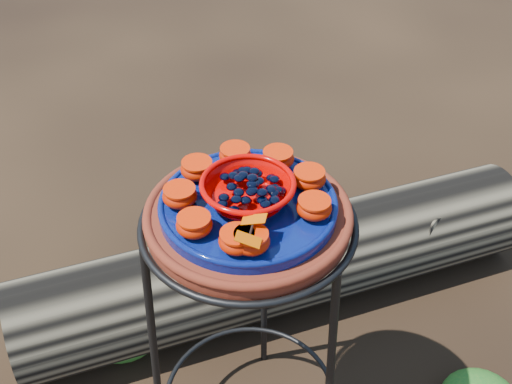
% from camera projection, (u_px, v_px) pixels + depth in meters
% --- Properties ---
extents(plant_stand, '(0.44, 0.44, 0.70)m').
position_uv_depth(plant_stand, '(249.00, 343.00, 1.39)').
color(plant_stand, black).
rests_on(plant_stand, ground).
extents(terracotta_saucer, '(0.37, 0.37, 0.03)m').
position_uv_depth(terracotta_saucer, '(248.00, 217.00, 1.16)').
color(terracotta_saucer, maroon).
rests_on(terracotta_saucer, plant_stand).
extents(cobalt_plate, '(0.32, 0.32, 0.02)m').
position_uv_depth(cobalt_plate, '(248.00, 206.00, 1.14)').
color(cobalt_plate, '#02033B').
rests_on(cobalt_plate, terracotta_saucer).
extents(red_bowl, '(0.16, 0.16, 0.04)m').
position_uv_depth(red_bowl, '(248.00, 192.00, 1.12)').
color(red_bowl, '#D40200').
rests_on(red_bowl, cobalt_plate).
extents(glass_gems, '(0.12, 0.12, 0.02)m').
position_uv_depth(glass_gems, '(248.00, 177.00, 1.10)').
color(glass_gems, black).
rests_on(glass_gems, red_bowl).
extents(orange_half_0, '(0.06, 0.06, 0.03)m').
position_uv_depth(orange_half_0, '(251.00, 241.00, 1.03)').
color(orange_half_0, '#B22700').
rests_on(orange_half_0, cobalt_plate).
extents(orange_half_1, '(0.06, 0.06, 0.03)m').
position_uv_depth(orange_half_1, '(314.00, 208.00, 1.10)').
color(orange_half_1, '#B22700').
rests_on(orange_half_1, cobalt_plate).
extents(orange_half_2, '(0.06, 0.06, 0.03)m').
position_uv_depth(orange_half_2, '(309.00, 178.00, 1.16)').
color(orange_half_2, '#B22700').
rests_on(orange_half_2, cobalt_plate).
extents(orange_half_3, '(0.06, 0.06, 0.03)m').
position_uv_depth(orange_half_3, '(278.00, 159.00, 1.21)').
color(orange_half_3, '#B22700').
rests_on(orange_half_3, cobalt_plate).
extents(orange_half_4, '(0.06, 0.06, 0.03)m').
position_uv_depth(orange_half_4, '(235.00, 155.00, 1.22)').
color(orange_half_4, '#B22700').
rests_on(orange_half_4, cobalt_plate).
extents(orange_half_5, '(0.06, 0.06, 0.03)m').
position_uv_depth(orange_half_5, '(197.00, 169.00, 1.18)').
color(orange_half_5, '#B22700').
rests_on(orange_half_5, cobalt_plate).
extents(orange_half_6, '(0.06, 0.06, 0.03)m').
position_uv_depth(orange_half_6, '(180.00, 196.00, 1.12)').
color(orange_half_6, '#B22700').
rests_on(orange_half_6, cobalt_plate).
extents(orange_half_7, '(0.06, 0.06, 0.03)m').
position_uv_depth(orange_half_7, '(194.00, 225.00, 1.07)').
color(orange_half_7, '#B22700').
rests_on(orange_half_7, cobalt_plate).
extents(orange_half_8, '(0.06, 0.06, 0.03)m').
position_uv_depth(orange_half_8, '(237.00, 241.00, 1.04)').
color(orange_half_8, '#B22700').
rests_on(orange_half_8, cobalt_plate).
extents(butterfly, '(0.09, 0.06, 0.02)m').
position_uv_depth(butterfly, '(251.00, 230.00, 1.02)').
color(butterfly, '#DA5100').
rests_on(butterfly, orange_half_0).
extents(driftwood_log, '(1.51, 1.08, 0.28)m').
position_uv_depth(driftwood_log, '(280.00, 264.00, 1.87)').
color(driftwood_log, black).
rests_on(driftwood_log, ground).
extents(foliage_left, '(0.23, 0.23, 0.11)m').
position_uv_depth(foliage_left, '(123.00, 327.00, 1.79)').
color(foliage_left, '#13551A').
rests_on(foliage_left, ground).
extents(foliage_back, '(0.35, 0.35, 0.17)m').
position_uv_depth(foliage_back, '(206.00, 246.00, 2.00)').
color(foliage_back, '#13551A').
rests_on(foliage_back, ground).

